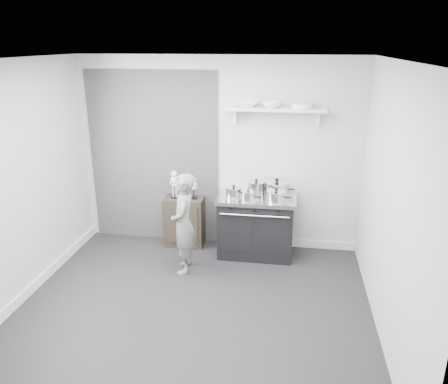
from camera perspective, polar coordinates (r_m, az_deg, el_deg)
The scene contains 16 objects.
ground at distance 5.12m, azimuth -4.14°, elevation -14.96°, with size 4.00×4.00×0.00m, color black.
room_shell at distance 4.58m, azimuth -5.30°, elevation 3.49°, with size 4.02×3.62×2.71m.
wall_shelf at distance 5.87m, azimuth 6.86°, elevation 10.59°, with size 1.30×0.26×0.24m.
stove at distance 6.12m, azimuth 4.20°, elevation -4.34°, with size 1.07×0.67×0.86m.
side_cabinet at distance 6.43m, azimuth -5.18°, elevation -3.84°, with size 0.56×0.33×0.73m, color black.
child at distance 5.60m, azimuth -5.29°, elevation -4.14°, with size 0.48×0.32×1.32m, color slate.
pot_front_left at distance 5.88m, azimuth 1.28°, elevation -0.05°, with size 0.30×0.22×0.19m.
pot_back_left at distance 6.07m, azimuth 4.23°, elevation 0.62°, with size 0.33×0.24×0.21m.
pot_back_right at distance 6.05m, azimuth 6.89°, elevation 0.52°, with size 0.41×0.33×0.23m.
pot_front_right at distance 5.77m, azimuth 6.81°, elevation -0.56°, with size 0.32×0.24×0.19m.
pot_front_center at distance 5.78m, azimuth 3.16°, elevation -0.52°, with size 0.26×0.17×0.16m.
skeleton_full at distance 6.25m, azimuth -6.50°, elevation 1.27°, with size 0.13×0.08×0.46m, color silver, non-canonical shape.
skeleton_torso at distance 6.20m, azimuth -3.99°, elevation 0.73°, with size 0.10×0.07×0.36m, color silver, non-canonical shape.
bowl_large at distance 5.88m, azimuth 3.06°, elevation 11.36°, with size 0.28×0.28×0.07m, color white.
bowl_small at distance 5.86m, azimuth 6.24°, elevation 11.29°, with size 0.25×0.25×0.08m, color white.
plate_stack at distance 5.85m, azimuth 10.16°, elevation 11.01°, with size 0.28×0.28×0.06m, color white.
Camera 1 is at (1.00, -4.13, 2.87)m, focal length 35.00 mm.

